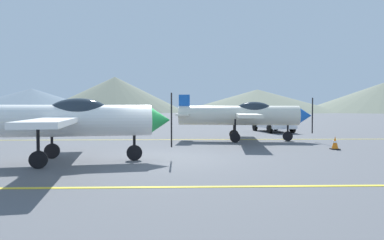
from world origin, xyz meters
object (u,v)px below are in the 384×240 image
airplane_near (61,120)px  car_sedan (273,121)px  traffic_cone_front (335,143)px  airplane_mid (243,115)px

airplane_near → car_sedan: bearing=52.6°
car_sedan → traffic_cone_front: size_ratio=7.69×
airplane_mid → traffic_cone_front: 5.50m
airplane_mid → traffic_cone_front: size_ratio=14.76×
car_sedan → airplane_mid: bearing=-116.9°
airplane_near → airplane_mid: (7.58, 7.55, 0.00)m
car_sedan → traffic_cone_front: car_sedan is taller
airplane_near → airplane_mid: bearing=44.9°
airplane_near → traffic_cone_front: size_ratio=14.75×
airplane_mid → car_sedan: airplane_mid is taller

